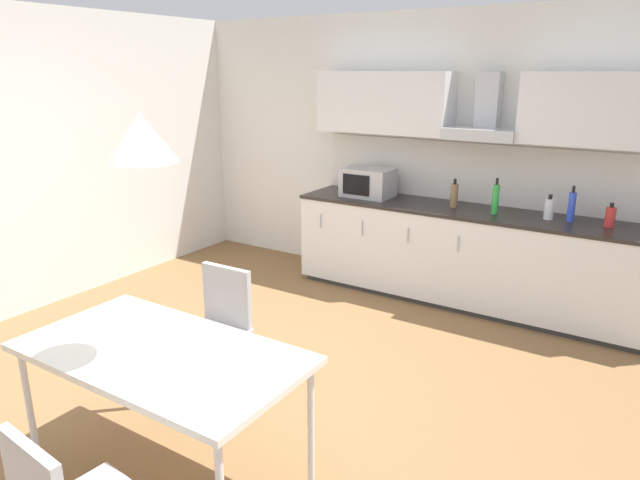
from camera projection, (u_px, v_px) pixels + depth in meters
name	position (u px, v px, depth m)	size (l,w,h in m)	color
ground_plane	(237.00, 402.00, 3.76)	(7.60, 8.28, 0.02)	brown
wall_back	(417.00, 151.00, 5.64)	(6.08, 0.10, 2.63)	silver
kitchen_counter	(468.00, 257.00, 5.23)	(3.31, 0.66, 0.89)	#333333
backsplash_tile	(485.00, 174.00, 5.27)	(3.29, 0.02, 0.55)	silver
upper_wall_cabinets	(485.00, 107.00, 4.97)	(3.29, 0.40, 0.57)	silver
microwave	(368.00, 182.00, 5.61)	(0.48, 0.35, 0.28)	#ADADB2
bottle_brown	(454.00, 195.00, 5.18)	(0.07, 0.07, 0.26)	brown
bottle_white	(549.00, 209.00, 4.76)	(0.08, 0.08, 0.21)	white
bottle_green	(496.00, 199.00, 4.93)	(0.06, 0.06, 0.31)	green
bottle_blue	(571.00, 206.00, 4.68)	(0.06, 0.06, 0.30)	blue
bottle_red	(610.00, 217.00, 4.53)	(0.08, 0.08, 0.20)	red
dining_table	(161.00, 359.00, 2.86)	(1.48, 0.79, 0.75)	silver
chair_far_left	(218.00, 320.00, 3.71)	(0.41, 0.41, 0.87)	#B2B2B7
pendant_lamp	(141.00, 138.00, 2.54)	(0.32, 0.32, 0.22)	silver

